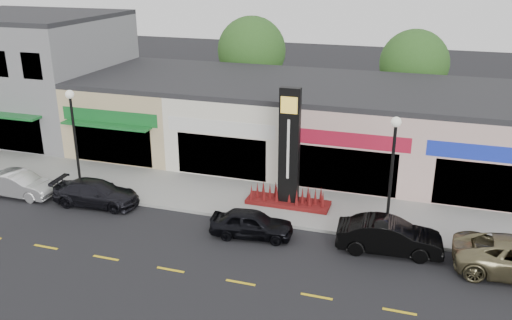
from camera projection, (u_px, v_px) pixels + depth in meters
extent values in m
plane|color=black|center=(200.00, 236.00, 24.52)|extent=(120.00, 120.00, 0.00)
cube|color=gray|center=(233.00, 197.00, 28.37)|extent=(52.00, 4.30, 0.15)
cube|color=gray|center=(217.00, 215.00, 26.37)|extent=(52.00, 0.20, 0.15)
cube|color=slate|center=(30.00, 75.00, 38.57)|extent=(12.00, 10.00, 8.00)
cube|color=#262628|center=(21.00, 15.00, 37.13)|extent=(12.00, 10.00, 0.30)
cube|color=black|center=(32.00, 66.00, 32.23)|extent=(1.40, 0.10, 1.60)
cube|color=tan|center=(151.00, 110.00, 36.44)|extent=(7.00, 10.00, 4.50)
cube|color=#262628|center=(149.00, 74.00, 35.61)|extent=(7.00, 10.00, 0.30)
cube|color=black|center=(112.00, 144.00, 32.33)|extent=(5.25, 0.10, 2.40)
cube|color=#166628|center=(110.00, 117.00, 31.73)|extent=(6.30, 0.12, 0.80)
cube|color=#166628|center=(106.00, 125.00, 31.47)|extent=(5.60, 0.90, 0.12)
cube|color=silver|center=(249.00, 119.00, 34.43)|extent=(7.00, 10.00, 4.50)
cube|color=#262628|center=(249.00, 81.00, 33.59)|extent=(7.00, 10.00, 0.30)
cube|color=black|center=(221.00, 156.00, 30.31)|extent=(5.25, 0.10, 2.40)
cube|color=silver|center=(221.00, 127.00, 29.72)|extent=(6.30, 0.12, 0.80)
cube|color=#CEA69D|center=(360.00, 129.00, 32.41)|extent=(7.00, 10.00, 4.50)
cube|color=#262628|center=(363.00, 89.00, 31.57)|extent=(7.00, 10.00, 0.30)
cube|color=black|center=(346.00, 171.00, 28.29)|extent=(5.25, 0.10, 2.40)
cube|color=#AD1731|center=(348.00, 140.00, 27.70)|extent=(6.30, 0.12, 0.80)
cube|color=#CEA69D|center=(485.00, 140.00, 30.39)|extent=(7.00, 10.00, 4.50)
cube|color=#262628|center=(492.00, 98.00, 29.55)|extent=(7.00, 10.00, 0.30)
cube|color=black|center=(490.00, 187.00, 26.27)|extent=(5.25, 0.10, 2.40)
cube|color=#1B31C2|center=(496.00, 154.00, 25.68)|extent=(6.30, 0.12, 0.80)
cylinder|color=#382619|center=(252.00, 97.00, 42.52)|extent=(0.36, 0.36, 3.15)
sphere|color=#234916|center=(252.00, 51.00, 41.24)|extent=(5.20, 5.20, 5.20)
cylinder|color=#382619|center=(409.00, 111.00, 39.09)|extent=(0.36, 0.36, 2.97)
sphere|color=#234916|center=(414.00, 64.00, 37.90)|extent=(4.80, 4.80, 4.80)
cylinder|color=black|center=(81.00, 188.00, 28.95)|extent=(0.32, 0.32, 0.30)
cylinder|color=black|center=(76.00, 143.00, 28.08)|extent=(0.14, 0.14, 5.00)
sphere|color=silver|center=(70.00, 94.00, 27.18)|extent=(0.44, 0.44, 0.44)
cylinder|color=black|center=(386.00, 231.00, 24.34)|extent=(0.32, 0.32, 0.30)
cylinder|color=black|center=(391.00, 180.00, 23.47)|extent=(0.14, 0.14, 5.00)
sphere|color=silver|center=(396.00, 122.00, 22.56)|extent=(0.44, 0.44, 0.44)
cube|color=#5F1010|center=(288.00, 202.00, 27.32)|extent=(4.20, 1.30, 0.20)
cube|color=black|center=(289.00, 148.00, 26.30)|extent=(1.00, 0.40, 6.00)
cube|color=yellow|center=(289.00, 105.00, 25.34)|extent=(0.80, 0.05, 0.80)
cube|color=silver|center=(288.00, 150.00, 26.11)|extent=(0.12, 0.04, 3.00)
imported|color=silver|center=(19.00, 184.00, 28.47)|extent=(1.42, 4.02, 1.32)
imported|color=black|center=(96.00, 193.00, 27.43)|extent=(2.09, 4.53, 1.28)
imported|color=black|center=(252.00, 224.00, 24.29)|extent=(1.94, 3.88, 1.27)
imported|color=black|center=(389.00, 236.00, 22.97)|extent=(1.89, 4.54, 1.46)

